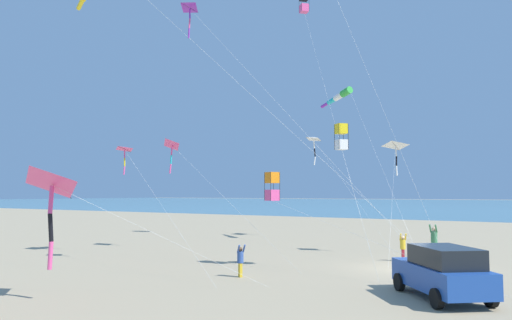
# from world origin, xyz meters

# --- Properties ---
(ground_plane) EXTENTS (600.00, 600.00, 0.00)m
(ground_plane) POSITION_xyz_m (0.00, 0.00, 0.00)
(ground_plane) COLOR tan
(parked_car) EXTENTS (4.51, 4.14, 1.85)m
(parked_car) POSITION_xyz_m (-6.16, -3.16, 0.95)
(parked_car) COLOR #1E479E
(parked_car) RESTS_ON ground_plane
(cooler_box) EXTENTS (0.62, 0.42, 0.42)m
(cooler_box) POSITION_xyz_m (-3.14, -2.44, 0.21)
(cooler_box) COLOR purple
(cooler_box) RESTS_ON ground_plane
(person_adult_flyer) EXTENTS (0.56, 0.44, 1.90)m
(person_adult_flyer) POSITION_xyz_m (5.59, -0.41, 1.03)
(person_adult_flyer) COLOR #B72833
(person_adult_flyer) RESTS_ON ground_plane
(person_child_green_jacket) EXTENTS (0.50, 0.52, 1.45)m
(person_child_green_jacket) POSITION_xyz_m (-6.27, 5.35, 0.79)
(person_child_green_jacket) COLOR gold
(person_child_green_jacket) RESTS_ON ground_plane
(person_child_grey_jacket) EXTENTS (0.54, 0.48, 1.53)m
(person_child_grey_jacket) POSITION_xyz_m (2.62, 0.61, 0.83)
(person_child_grey_jacket) COLOR #B72833
(person_child_grey_jacket) RESTS_ON ground_plane
(kite_delta_purple_drifting) EXTENTS (6.49, 1.93, 6.99)m
(kite_delta_purple_drifting) POSITION_xyz_m (5.52, 1.72, 6.64)
(kite_delta_purple_drifting) COLOR white
(kite_delta_purple_drifting) RESTS_ON ground_plane
(kite_delta_teal_far_right) EXTENTS (9.14, 10.12, 8.66)m
(kite_delta_teal_far_right) POSITION_xyz_m (13.19, 10.89, 8.34)
(kite_delta_teal_far_right) COLOR white
(kite_delta_teal_far_right) RESTS_ON ground_plane
(kite_delta_black_fish_shape) EXTENTS (5.16, 12.89, 7.44)m
(kite_delta_black_fish_shape) POSITION_xyz_m (0.48, 15.51, 6.99)
(kite_delta_black_fish_shape) COLOR #EF4C93
(kite_delta_black_fish_shape) RESTS_ON ground_plane
(kite_delta_white_trailing) EXTENTS (1.32, 14.64, 14.72)m
(kite_delta_white_trailing) POSITION_xyz_m (-3.24, 10.91, 14.38)
(kite_delta_white_trailing) COLOR purple
(kite_delta_white_trailing) RESTS_ON ground_plane
(kite_windsock_small_distant) EXTENTS (13.64, 11.26, 11.86)m
(kite_windsock_small_distant) POSITION_xyz_m (10.84, 7.55, 11.33)
(kite_windsock_small_distant) COLOR green
(kite_windsock_small_distant) RESTS_ON ground_plane
(kite_delta_long_streamer_right) EXTENTS (6.86, 6.39, 4.68)m
(kite_delta_long_streamer_right) POSITION_xyz_m (-13.58, 8.39, 4.04)
(kite_delta_long_streamer_right) COLOR #EF4C93
(kite_delta_long_streamer_right) RESTS_ON ground_plane
(kite_box_green_low_center) EXTENTS (8.25, 8.64, 20.67)m
(kite_box_green_low_center) POSITION_xyz_m (11.48, 10.90, 19.80)
(kite_box_green_low_center) COLOR black
(kite_box_green_low_center) RESTS_ON ground_plane
(kite_box_rainbow_low_near) EXTENTS (2.66, 2.90, 7.13)m
(kite_box_rainbow_low_near) POSITION_xyz_m (-2.05, 2.22, 6.48)
(kite_box_rainbow_low_near) COLOR yellow
(kite_box_rainbow_low_near) RESTS_ON ground_plane
(kite_delta_red_high_left) EXTENTS (3.88, 9.61, 6.40)m
(kite_delta_red_high_left) POSITION_xyz_m (-5.36, 13.80, 6.16)
(kite_delta_red_high_left) COLOR #EF4C93
(kite_delta_red_high_left) RESTS_ON ground_plane
(kite_box_striped_overhead) EXTENTS (2.81, 11.67, 4.79)m
(kite_box_striped_overhead) POSITION_xyz_m (-2.90, 5.67, 4.06)
(kite_box_striped_overhead) COLOR orange
(kite_box_striped_overhead) RESTS_ON ground_plane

